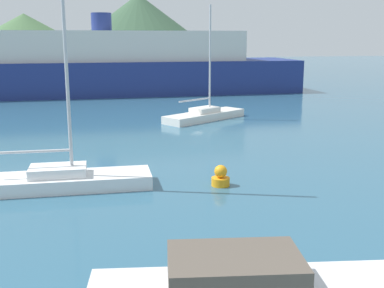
{
  "coord_description": "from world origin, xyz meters",
  "views": [
    {
      "loc": [
        -4.37,
        -3.66,
        5.24
      ],
      "look_at": [
        -0.39,
        14.0,
        1.2
      ],
      "focal_mm": 45.0,
      "sensor_mm": 36.0,
      "label": 1
    }
  ],
  "objects_px": {
    "sailboat_inner": "(205,114)",
    "sailboat_middle": "(59,177)",
    "ferry_distant": "(103,66)",
    "buoy_marker": "(221,177)"
  },
  "relations": [
    {
      "from": "sailboat_inner",
      "to": "ferry_distant",
      "type": "xyz_separation_m",
      "value": [
        -5.69,
        16.29,
        2.19
      ]
    },
    {
      "from": "ferry_distant",
      "to": "buoy_marker",
      "type": "xyz_separation_m",
      "value": [
        2.78,
        -30.11,
        -2.24
      ]
    },
    {
      "from": "sailboat_inner",
      "to": "sailboat_middle",
      "type": "bearing_deg",
      "value": -156.33
    },
    {
      "from": "sailboat_inner",
      "to": "ferry_distant",
      "type": "distance_m",
      "value": 17.39
    },
    {
      "from": "sailboat_middle",
      "to": "ferry_distant",
      "type": "xyz_separation_m",
      "value": [
        2.88,
        29.2,
        2.13
      ]
    },
    {
      "from": "sailboat_middle",
      "to": "buoy_marker",
      "type": "xyz_separation_m",
      "value": [
        5.67,
        -0.91,
        -0.11
      ]
    },
    {
      "from": "ferry_distant",
      "to": "buoy_marker",
      "type": "height_order",
      "value": "ferry_distant"
    },
    {
      "from": "sailboat_middle",
      "to": "buoy_marker",
      "type": "bearing_deg",
      "value": -7.25
    },
    {
      "from": "sailboat_inner",
      "to": "ferry_distant",
      "type": "bearing_deg",
      "value": 76.5
    },
    {
      "from": "sailboat_inner",
      "to": "sailboat_middle",
      "type": "height_order",
      "value": "sailboat_middle"
    }
  ]
}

